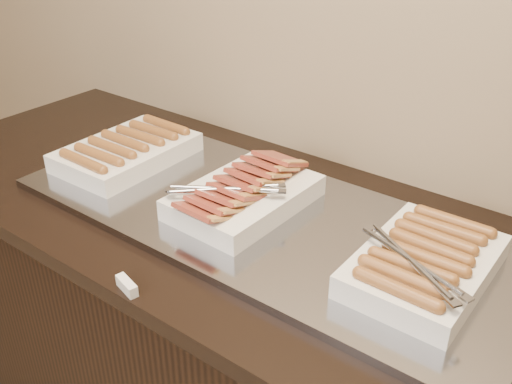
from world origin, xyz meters
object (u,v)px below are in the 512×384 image
Objects in this scene: warming_tray at (263,217)px; dish_right at (424,263)px; dish_left at (127,151)px; dish_center at (243,194)px; counter at (253,357)px.

dish_right is (0.38, -0.00, 0.04)m from warming_tray.
dish_left is 0.84m from dish_right.
dish_center reaches higher than dish_left.
counter is at bearing -1.05° from dish_left.
dish_center is at bearing -170.21° from counter.
dish_center reaches higher than dish_right.
dish_right is (0.41, -0.00, 0.50)m from counter.
dish_left is at bearing 179.78° from dish_right.
counter is 0.46m from warming_tray.
dish_left is at bearing -178.89° from dish_center.
warming_tray is 3.32× the size of dish_center.
warming_tray is at bearing -1.05° from dish_left.
warming_tray is 0.46m from dish_left.
dish_right is at bearing -0.67° from warming_tray.
dish_center is at bearing -179.94° from dish_right.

